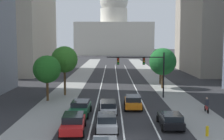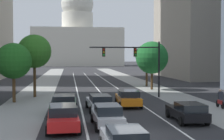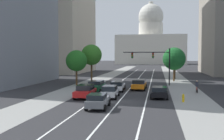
# 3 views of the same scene
# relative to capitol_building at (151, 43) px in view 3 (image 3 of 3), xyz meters

# --- Properties ---
(ground_plane) EXTENTS (400.00, 400.00, 0.00)m
(ground_plane) POSITION_rel_capitol_building_xyz_m (0.00, -96.67, -12.95)
(ground_plane) COLOR #2B2B2D
(sidewalk_left) EXTENTS (4.56, 130.00, 0.01)m
(sidewalk_left) POSITION_rel_capitol_building_xyz_m (-8.14, -101.67, -12.94)
(sidewalk_left) COLOR gray
(sidewalk_left) RESTS_ON ground
(sidewalk_right) EXTENTS (4.56, 130.00, 0.01)m
(sidewalk_right) POSITION_rel_capitol_building_xyz_m (8.14, -101.67, -12.94)
(sidewalk_right) COLOR gray
(sidewalk_right) RESTS_ON ground
(lane_stripe_left) EXTENTS (0.16, 90.00, 0.01)m
(lane_stripe_left) POSITION_rel_capitol_building_xyz_m (-2.93, -111.67, -12.94)
(lane_stripe_left) COLOR white
(lane_stripe_left) RESTS_ON ground
(lane_stripe_center) EXTENTS (0.16, 90.00, 0.01)m
(lane_stripe_center) POSITION_rel_capitol_building_xyz_m (0.00, -111.67, -12.94)
(lane_stripe_center) COLOR white
(lane_stripe_center) RESTS_ON ground
(lane_stripe_right) EXTENTS (0.16, 90.00, 0.01)m
(lane_stripe_right) POSITION_rel_capitol_building_xyz_m (2.93, -111.67, -12.94)
(lane_stripe_right) COLOR white
(lane_stripe_right) RESTS_ON ground
(capitol_building) EXTENTS (41.03, 22.33, 37.65)m
(capitol_building) POSITION_rel_capitol_building_xyz_m (0.00, 0.00, 0.00)
(capitol_building) COLOR beige
(capitol_building) RESTS_ON ground
(car_black) EXTENTS (2.11, 4.55, 1.42)m
(car_black) POSITION_rel_capitol_building_xyz_m (4.39, -133.02, -12.20)
(car_black) COLOR black
(car_black) RESTS_ON ground
(car_red) EXTENTS (2.27, 4.73, 1.57)m
(car_red) POSITION_rel_capitol_building_xyz_m (-4.40, -134.37, -12.13)
(car_red) COLOR red
(car_red) RESTS_ON ground
(car_white) EXTENTS (2.09, 4.86, 1.47)m
(car_white) POSITION_rel_capitol_building_xyz_m (-1.45, -127.64, -12.17)
(car_white) COLOR silver
(car_white) RESTS_ON ground
(car_gray) EXTENTS (2.05, 4.26, 1.47)m
(car_gray) POSITION_rel_capitol_building_xyz_m (-1.46, -140.48, -12.18)
(car_gray) COLOR slate
(car_gray) RESTS_ON ground
(car_green) EXTENTS (2.22, 4.76, 1.54)m
(car_green) POSITION_rel_capitol_building_xyz_m (-4.40, -128.63, -12.14)
(car_green) COLOR #14512D
(car_green) RESTS_ON ground
(car_silver) EXTENTS (2.04, 4.34, 1.49)m
(car_silver) POSITION_rel_capitol_building_xyz_m (-1.46, -133.86, -12.17)
(car_silver) COLOR #B2B5BA
(car_silver) RESTS_ON ground
(car_orange) EXTENTS (2.20, 4.65, 1.52)m
(car_orange) POSITION_rel_capitol_building_xyz_m (1.46, -125.49, -12.15)
(car_orange) COLOR orange
(car_orange) RESTS_ON ground
(traffic_signal_mast) EXTENTS (8.01, 0.39, 6.33)m
(traffic_signal_mast) POSITION_rel_capitol_building_xyz_m (3.60, -119.16, -8.48)
(traffic_signal_mast) COLOR black
(traffic_signal_mast) RESTS_ON ground
(fire_hydrant) EXTENTS (0.26, 0.35, 0.91)m
(fire_hydrant) POSITION_rel_capitol_building_xyz_m (6.96, -135.52, -12.48)
(fire_hydrant) COLOR yellow
(fire_hydrant) RESTS_ON ground
(cyclist) EXTENTS (0.37, 1.70, 1.72)m
(cyclist) POSITION_rel_capitol_building_xyz_m (9.50, -127.54, -12.10)
(cyclist) COLOR black
(cyclist) RESTS_ON ground
(street_tree_mid_left) EXTENTS (3.64, 3.64, 6.03)m
(street_tree_mid_left) POSITION_rel_capitol_building_xyz_m (-9.55, -121.20, -8.76)
(street_tree_mid_left) COLOR #51381E
(street_tree_mid_left) RESTS_ON ground
(street_tree_far_right) EXTENTS (3.56, 3.56, 6.53)m
(street_tree_far_right) POSITION_rel_capitol_building_xyz_m (7.90, -105.98, -8.22)
(street_tree_far_right) COLOR #51381E
(street_tree_far_right) RESTS_ON ground
(street_tree_near_right) EXTENTS (4.50, 4.50, 6.72)m
(street_tree_near_right) POSITION_rel_capitol_building_xyz_m (7.41, -111.10, -8.49)
(street_tree_near_right) COLOR #51381E
(street_tree_near_right) RESTS_ON ground
(street_tree_near_left) EXTENTS (3.83, 3.83, 7.15)m
(street_tree_near_left) POSITION_rel_capitol_building_xyz_m (-7.89, -117.19, -7.74)
(street_tree_near_left) COLOR #51381E
(street_tree_near_left) RESTS_ON ground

